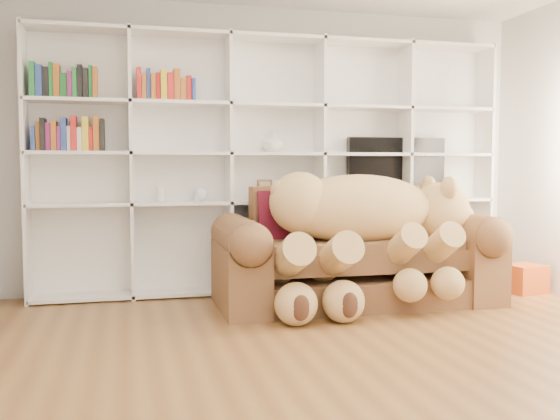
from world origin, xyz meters
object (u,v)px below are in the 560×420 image
object	(u,v)px
sofa	(355,259)
tv	(396,168)
gift_box	(524,278)
teddy_bear	(364,222)

from	to	relation	value
sofa	tv	bearing A→B (deg)	45.42
gift_box	tv	distance (m)	1.60
gift_box	tv	xyz separation A→B (m)	(-1.00, 0.70, 1.03)
teddy_bear	gift_box	bearing A→B (deg)	1.39
teddy_bear	tv	xyz separation A→B (m)	(0.70, 0.92, 0.44)
gift_box	tv	bearing A→B (deg)	144.71
sofa	teddy_bear	size ratio (longest dim) A/B	1.21
sofa	gift_box	world-z (taller)	sofa
teddy_bear	sofa	bearing A→B (deg)	84.79
tv	sofa	bearing A→B (deg)	-134.58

